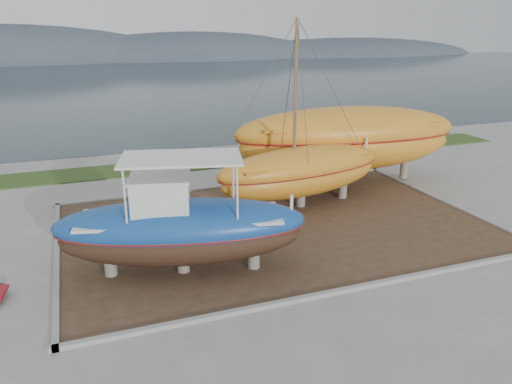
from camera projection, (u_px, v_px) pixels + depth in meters
name	position (u px, v px, depth m)	size (l,w,h in m)	color
ground	(317.00, 265.00, 18.56)	(140.00, 140.00, 0.00)	gray
dirt_patch	(276.00, 226.00, 22.11)	(18.00, 12.00, 0.06)	#422D1E
curb_frame	(276.00, 225.00, 22.09)	(18.60, 12.60, 0.15)	gray
grass_strip	(208.00, 162.00, 32.32)	(44.00, 3.00, 0.08)	#284219
sea	(119.00, 81.00, 80.77)	(260.00, 100.00, 0.04)	#17262E
mountain_ridge	(97.00, 60.00, 129.64)	(200.00, 36.00, 20.00)	#333D49
blue_caique	(181.00, 216.00, 17.33)	(8.83, 2.76, 4.25)	#174590
white_dinghy	(118.00, 226.00, 20.37)	(4.21, 1.58, 1.26)	silver
orange_sailboat	(303.00, 117.00, 23.10)	(8.96, 2.64, 8.77)	orange
orange_bare_hull	(346.00, 146.00, 27.53)	(12.66, 3.80, 4.15)	orange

